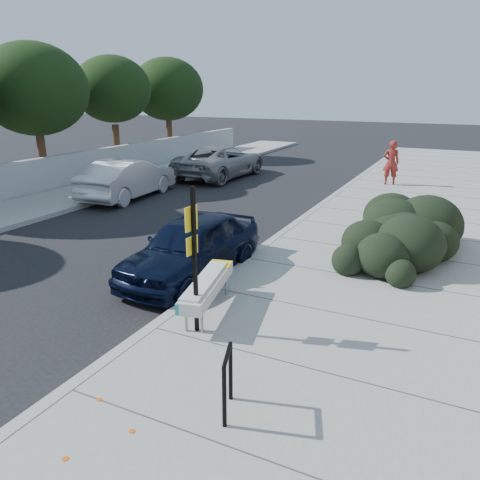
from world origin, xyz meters
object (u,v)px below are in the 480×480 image
at_px(sign_post, 194,252).
at_px(pedestrian, 391,163).
at_px(bike_rack, 228,377).
at_px(sedan_navy, 192,246).
at_px(suv_silver, 221,161).
at_px(wagon_silver, 128,178).
at_px(bench, 207,286).

height_order(sign_post, pedestrian, sign_post).
distance_m(bike_rack, pedestrian, 16.90).
xyz_separation_m(sedan_navy, pedestrian, (2.41, 12.73, 0.39)).
bearing_deg(suv_silver, sign_post, 119.03).
bearing_deg(bike_rack, sedan_navy, 107.58).
bearing_deg(wagon_silver, sedan_navy, 133.68).
bearing_deg(sedan_navy, bike_rack, -51.12).
height_order(bike_rack, wagon_silver, wagon_silver).
distance_m(bench, wagon_silver, 11.17).
bearing_deg(wagon_silver, suv_silver, -105.47).
bearing_deg(bike_rack, sign_post, 112.53).
bearing_deg(pedestrian, sedan_navy, 61.87).
bearing_deg(suv_silver, pedestrian, -170.71).
bearing_deg(suv_silver, sedan_navy, 117.68).
xyz_separation_m(bench, suv_silver, (-6.99, 13.44, 0.12)).
relative_size(bench, wagon_silver, 0.47).
xyz_separation_m(wagon_silver, pedestrian, (9.11, 6.74, 0.33)).
distance_m(bike_rack, sedan_navy, 5.18).
distance_m(wagon_silver, pedestrian, 11.34).
xyz_separation_m(bench, sedan_navy, (-1.40, 1.71, 0.06)).
relative_size(sedan_navy, wagon_silver, 0.89).
relative_size(sign_post, suv_silver, 0.45).
distance_m(suv_silver, pedestrian, 8.07).
distance_m(bench, suv_silver, 15.15).
relative_size(bench, sedan_navy, 0.52).
xyz_separation_m(bench, sign_post, (0.19, -0.74, 0.94)).
xyz_separation_m(bench, pedestrian, (1.01, 14.44, 0.45)).
bearing_deg(sedan_navy, pedestrian, 81.41).
height_order(bench, sign_post, sign_post).
distance_m(sedan_navy, suv_silver, 13.00).
bearing_deg(bike_rack, suv_silver, 99.52).
distance_m(bench, sign_post, 1.21).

